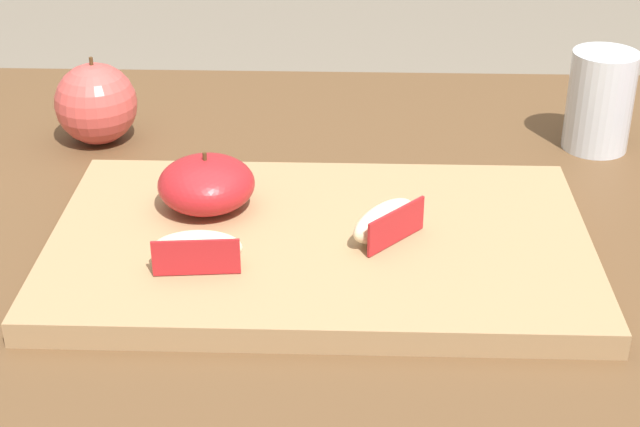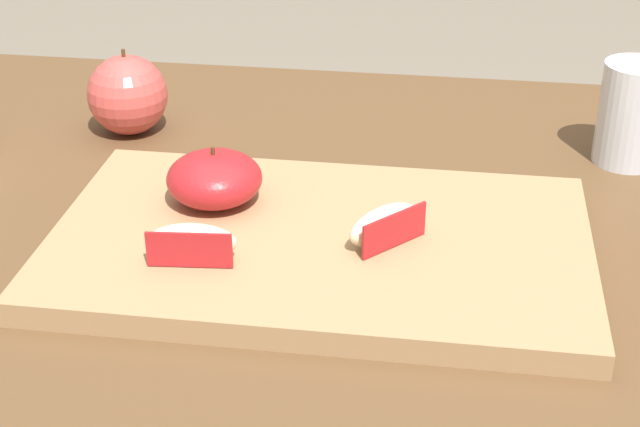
{
  "view_description": "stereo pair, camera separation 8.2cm",
  "coord_description": "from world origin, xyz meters",
  "px_view_note": "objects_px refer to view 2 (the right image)",
  "views": [
    {
      "loc": [
        -0.05,
        -0.8,
        1.2
      ],
      "look_at": [
        -0.07,
        -0.07,
        0.8
      ],
      "focal_mm": 55.26,
      "sensor_mm": 36.0,
      "label": 1
    },
    {
      "loc": [
        0.03,
        -0.79,
        1.2
      ],
      "look_at": [
        -0.07,
        -0.07,
        0.8
      ],
      "focal_mm": 55.26,
      "sensor_mm": 36.0,
      "label": 2
    }
  ],
  "objects_px": {
    "cutting_board": "(320,245)",
    "whole_apple_pink_lady": "(127,95)",
    "apple_wedge_back": "(192,242)",
    "drinking_glass_water": "(632,114)",
    "apple_half_skin_up": "(214,179)",
    "apple_wedge_front": "(385,225)"
  },
  "relations": [
    {
      "from": "cutting_board",
      "to": "apple_half_skin_up",
      "type": "xyz_separation_m",
      "value": [
        -0.1,
        0.04,
        0.03
      ]
    },
    {
      "from": "whole_apple_pink_lady",
      "to": "drinking_glass_water",
      "type": "distance_m",
      "value": 0.53
    },
    {
      "from": "apple_half_skin_up",
      "to": "drinking_glass_water",
      "type": "height_order",
      "value": "drinking_glass_water"
    },
    {
      "from": "apple_wedge_front",
      "to": "apple_wedge_back",
      "type": "xyz_separation_m",
      "value": [
        -0.15,
        -0.05,
        0.0
      ]
    },
    {
      "from": "cutting_board",
      "to": "drinking_glass_water",
      "type": "relative_size",
      "value": 4.35
    },
    {
      "from": "apple_half_skin_up",
      "to": "drinking_glass_water",
      "type": "bearing_deg",
      "value": 26.33
    },
    {
      "from": "cutting_board",
      "to": "whole_apple_pink_lady",
      "type": "height_order",
      "value": "whole_apple_pink_lady"
    },
    {
      "from": "apple_half_skin_up",
      "to": "whole_apple_pink_lady",
      "type": "height_order",
      "value": "whole_apple_pink_lady"
    },
    {
      "from": "apple_wedge_back",
      "to": "drinking_glass_water",
      "type": "relative_size",
      "value": 0.71
    },
    {
      "from": "apple_wedge_front",
      "to": "drinking_glass_water",
      "type": "relative_size",
      "value": 0.67
    },
    {
      "from": "cutting_board",
      "to": "drinking_glass_water",
      "type": "height_order",
      "value": "drinking_glass_water"
    },
    {
      "from": "apple_wedge_front",
      "to": "apple_wedge_back",
      "type": "relative_size",
      "value": 0.94
    },
    {
      "from": "apple_half_skin_up",
      "to": "whole_apple_pink_lady",
      "type": "relative_size",
      "value": 0.91
    },
    {
      "from": "cutting_board",
      "to": "apple_wedge_back",
      "type": "relative_size",
      "value": 6.12
    },
    {
      "from": "apple_wedge_front",
      "to": "drinking_glass_water",
      "type": "xyz_separation_m",
      "value": [
        0.23,
        0.24,
        0.01
      ]
    },
    {
      "from": "apple_wedge_back",
      "to": "whole_apple_pink_lady",
      "type": "height_order",
      "value": "whole_apple_pink_lady"
    },
    {
      "from": "apple_half_skin_up",
      "to": "drinking_glass_water",
      "type": "relative_size",
      "value": 0.82
    },
    {
      "from": "drinking_glass_water",
      "to": "apple_wedge_back",
      "type": "bearing_deg",
      "value": -142.45
    },
    {
      "from": "apple_wedge_front",
      "to": "drinking_glass_water",
      "type": "distance_m",
      "value": 0.33
    },
    {
      "from": "apple_wedge_front",
      "to": "apple_wedge_back",
      "type": "distance_m",
      "value": 0.16
    },
    {
      "from": "apple_wedge_back",
      "to": "drinking_glass_water",
      "type": "bearing_deg",
      "value": 37.55
    },
    {
      "from": "apple_wedge_front",
      "to": "apple_wedge_back",
      "type": "height_order",
      "value": "same"
    }
  ]
}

